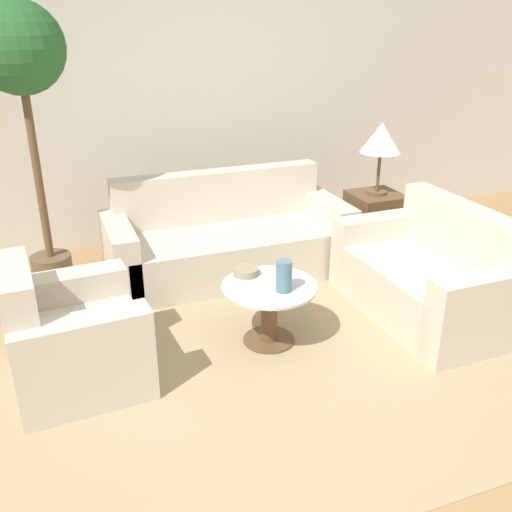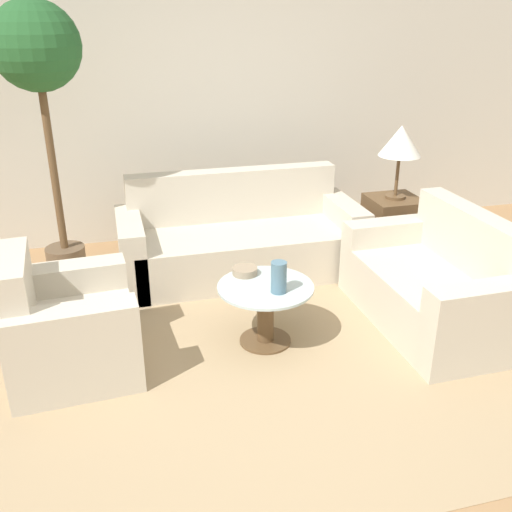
{
  "view_description": "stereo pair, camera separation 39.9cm",
  "coord_description": "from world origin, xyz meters",
  "px_view_note": "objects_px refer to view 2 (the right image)",
  "views": [
    {
      "loc": [
        -1.23,
        -2.5,
        2.14
      ],
      "look_at": [
        0.1,
        0.92,
        0.55
      ],
      "focal_mm": 40.0,
      "sensor_mm": 36.0,
      "label": 1
    },
    {
      "loc": [
        -0.85,
        -2.62,
        2.14
      ],
      "look_at": [
        0.1,
        0.92,
        0.55
      ],
      "focal_mm": 40.0,
      "sensor_mm": 36.0,
      "label": 2
    }
  ],
  "objects_px": {
    "sofa_main": "(239,241)",
    "armchair": "(63,331)",
    "loveseat": "(438,287)",
    "table_lamp": "(401,142)",
    "bowl": "(245,271)",
    "vase": "(279,277)",
    "coffee_table": "(265,306)",
    "potted_plant": "(40,77)"
  },
  "relations": [
    {
      "from": "table_lamp",
      "to": "loveseat",
      "type": "bearing_deg",
      "value": -100.44
    },
    {
      "from": "sofa_main",
      "to": "potted_plant",
      "type": "height_order",
      "value": "potted_plant"
    },
    {
      "from": "armchair",
      "to": "coffee_table",
      "type": "bearing_deg",
      "value": -94.44
    },
    {
      "from": "armchair",
      "to": "loveseat",
      "type": "height_order",
      "value": "loveseat"
    },
    {
      "from": "sofa_main",
      "to": "armchair",
      "type": "height_order",
      "value": "sofa_main"
    },
    {
      "from": "sofa_main",
      "to": "armchair",
      "type": "bearing_deg",
      "value": -139.8
    },
    {
      "from": "loveseat",
      "to": "table_lamp",
      "type": "height_order",
      "value": "table_lamp"
    },
    {
      "from": "armchair",
      "to": "potted_plant",
      "type": "height_order",
      "value": "potted_plant"
    },
    {
      "from": "loveseat",
      "to": "coffee_table",
      "type": "xyz_separation_m",
      "value": [
        -1.3,
        0.04,
        0.0
      ]
    },
    {
      "from": "sofa_main",
      "to": "armchair",
      "type": "relative_size",
      "value": 2.33
    },
    {
      "from": "coffee_table",
      "to": "table_lamp",
      "type": "distance_m",
      "value": 2.04
    },
    {
      "from": "sofa_main",
      "to": "table_lamp",
      "type": "bearing_deg",
      "value": -5.15
    },
    {
      "from": "armchair",
      "to": "vase",
      "type": "bearing_deg",
      "value": -98.91
    },
    {
      "from": "coffee_table",
      "to": "bowl",
      "type": "xyz_separation_m",
      "value": [
        -0.09,
        0.21,
        0.18
      ]
    },
    {
      "from": "armchair",
      "to": "loveseat",
      "type": "distance_m",
      "value": 2.62
    },
    {
      "from": "armchair",
      "to": "vase",
      "type": "distance_m",
      "value": 1.41
    },
    {
      "from": "coffee_table",
      "to": "potted_plant",
      "type": "relative_size",
      "value": 0.29
    },
    {
      "from": "vase",
      "to": "table_lamp",
      "type": "bearing_deg",
      "value": 39.67
    },
    {
      "from": "coffee_table",
      "to": "table_lamp",
      "type": "height_order",
      "value": "table_lamp"
    },
    {
      "from": "loveseat",
      "to": "armchair",
      "type": "bearing_deg",
      "value": -91.87
    },
    {
      "from": "loveseat",
      "to": "coffee_table",
      "type": "distance_m",
      "value": 1.3
    },
    {
      "from": "armchair",
      "to": "vase",
      "type": "xyz_separation_m",
      "value": [
        1.38,
        -0.13,
        0.26
      ]
    },
    {
      "from": "table_lamp",
      "to": "bowl",
      "type": "xyz_separation_m",
      "value": [
        -1.6,
        -0.89,
        -0.63
      ]
    },
    {
      "from": "sofa_main",
      "to": "potted_plant",
      "type": "distance_m",
      "value": 2.03
    },
    {
      "from": "vase",
      "to": "armchair",
      "type": "bearing_deg",
      "value": 174.72
    },
    {
      "from": "sofa_main",
      "to": "coffee_table",
      "type": "relative_size",
      "value": 3.15
    },
    {
      "from": "vase",
      "to": "sofa_main",
      "type": "bearing_deg",
      "value": 87.87
    },
    {
      "from": "loveseat",
      "to": "bowl",
      "type": "distance_m",
      "value": 1.43
    },
    {
      "from": "coffee_table",
      "to": "table_lamp",
      "type": "xyz_separation_m",
      "value": [
        1.51,
        1.1,
        0.81
      ]
    },
    {
      "from": "table_lamp",
      "to": "bowl",
      "type": "height_order",
      "value": "table_lamp"
    },
    {
      "from": "table_lamp",
      "to": "potted_plant",
      "type": "height_order",
      "value": "potted_plant"
    },
    {
      "from": "sofa_main",
      "to": "table_lamp",
      "type": "height_order",
      "value": "table_lamp"
    },
    {
      "from": "sofa_main",
      "to": "armchair",
      "type": "xyz_separation_m",
      "value": [
        -1.43,
        -1.2,
        0.0
      ]
    },
    {
      "from": "potted_plant",
      "to": "vase",
      "type": "relative_size",
      "value": 10.47
    },
    {
      "from": "table_lamp",
      "to": "sofa_main",
      "type": "bearing_deg",
      "value": 174.85
    },
    {
      "from": "armchair",
      "to": "sofa_main",
      "type": "bearing_deg",
      "value": -53.43
    },
    {
      "from": "sofa_main",
      "to": "vase",
      "type": "distance_m",
      "value": 1.36
    },
    {
      "from": "loveseat",
      "to": "potted_plant",
      "type": "relative_size",
      "value": 0.64
    },
    {
      "from": "table_lamp",
      "to": "bowl",
      "type": "bearing_deg",
      "value": -151.06
    },
    {
      "from": "armchair",
      "to": "bowl",
      "type": "distance_m",
      "value": 1.26
    },
    {
      "from": "loveseat",
      "to": "table_lamp",
      "type": "bearing_deg",
      "value": 168.87
    },
    {
      "from": "loveseat",
      "to": "table_lamp",
      "type": "distance_m",
      "value": 1.41
    }
  ]
}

